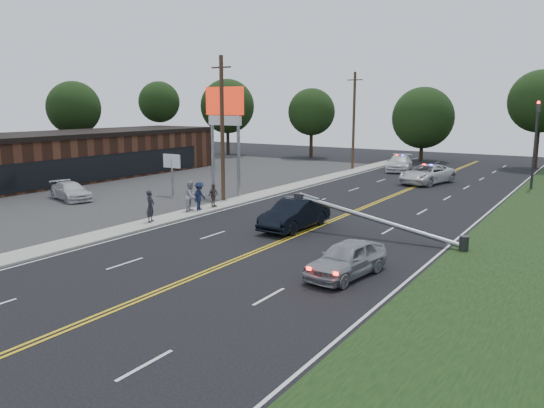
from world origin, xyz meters
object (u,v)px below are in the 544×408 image
Objects in this scene: utility_pole_mid at (222,129)px; emergency_b at (399,163)px; small_sign at (172,165)px; pylon_sign at (225,115)px; fallen_streetlight at (385,222)px; parked_car at (71,191)px; waiting_sedan at (346,259)px; bystander_a at (150,206)px; bystander_c at (200,196)px; utility_pole_far at (354,121)px; emergency_a at (427,174)px; bystander_d at (213,195)px; bystander_b at (191,196)px; traffic_signal at (536,137)px; crashed_sedan at (295,214)px.

utility_pole_mid is 1.79× the size of emergency_b.
pylon_sign is at bearing 29.74° from small_sign.
fallen_streetlight is 23.10m from parked_car.
waiting_sedan is (15.53, -12.40, -5.28)m from pylon_sign.
small_sign reaches higher than bystander_a.
fallen_streetlight is 5.20× the size of bystander_c.
small_sign reaches higher than parked_car.
emergency_b is at bearing 107.87° from fallen_streetlight.
emergency_a is at bearing -30.39° from utility_pole_far.
emergency_b is at bearing 113.86° from waiting_sedan.
emergency_a is 3.28× the size of bystander_c.
small_sign is at bearing -102.31° from utility_pole_far.
emergency_a reaches higher than parked_car.
bystander_d is at bearing -12.86° from bystander_c.
bystander_b reaches higher than fallen_streetlight.
pylon_sign is 16.66m from fallen_streetlight.
utility_pole_far is 5.26× the size of bystander_b.
bystander_c reaches higher than bystander_d.
bystander_a is at bearing -163.08° from fallen_streetlight.
pylon_sign is 1.36× the size of emergency_a.
utility_pole_far reaches higher than bystander_b.
utility_pole_mid reaches higher than waiting_sedan.
traffic_signal reaches higher than emergency_b.
bystander_a is (-3.66, -31.41, 0.22)m from emergency_b.
emergency_b is at bearing 79.22° from utility_pole_mid.
bystander_a reaches higher than waiting_sedan.
bystander_c is (2.18, -5.59, -4.98)m from pylon_sign.
utility_pole_mid is at bearing 0.00° from small_sign.
crashed_sedan is at bearing -79.72° from emergency_a.
fallen_streetlight is 1.87× the size of crashed_sedan.
small_sign is 0.44× the size of traffic_signal.
traffic_signal is 28.79m from waiting_sedan.
bystander_b is at bearing -18.66° from bystander_a.
fallen_streetlight is 6.01× the size of bystander_d.
utility_pole_mid is 22.00m from utility_pole_far.
bystander_a reaches higher than emergency_b.
utility_pole_far is at bearing 77.69° from small_sign.
bystander_b is (-16.88, -22.09, -3.14)m from traffic_signal.
fallen_streetlight reaches higher than parked_car.
utility_pole_mid reaches higher than bystander_c.
fallen_streetlight is at bearing -65.82° from emergency_a.
bystander_c is (-7.48, 0.80, 0.20)m from crashed_sedan.
traffic_signal is at bearing 40.39° from pylon_sign.
pylon_sign is at bearing 149.27° from waiting_sedan.
traffic_signal is 27.98m from bystander_b.
bystander_a is at bearing 176.99° from waiting_sedan.
waiting_sedan is 35.36m from emergency_b.
small_sign is 21.83m from emergency_a.
parked_car is at bearing 103.37° from bystander_d.
small_sign is 0.71× the size of parked_car.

